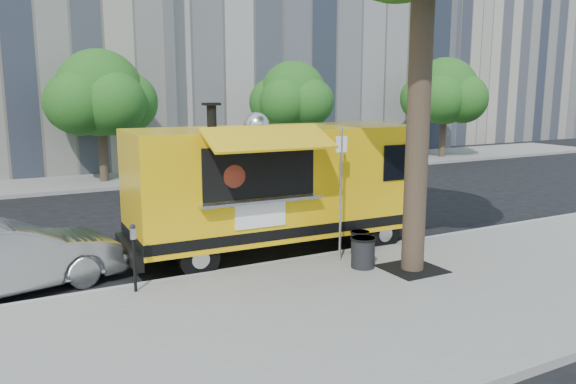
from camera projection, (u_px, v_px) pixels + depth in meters
name	position (u px, v px, depth m)	size (l,w,h in m)	color
ground	(249.00, 259.00, 13.38)	(120.00, 120.00, 0.00)	black
sidewalk	(343.00, 314.00, 9.90)	(60.00, 6.00, 0.15)	gray
curb	(266.00, 266.00, 12.56)	(60.00, 0.14, 0.16)	#999993
far_sidewalk	(124.00, 178.00, 25.06)	(60.00, 5.00, 0.15)	gray
building_right	(457.00, 41.00, 46.72)	(16.00, 12.00, 16.00)	#ABA48F
tree_well	(412.00, 269.00, 12.14)	(1.20, 1.20, 0.02)	black
far_tree_b	(99.00, 93.00, 23.23)	(3.60, 3.60, 5.50)	#33261C
far_tree_c	(293.00, 95.00, 27.18)	(3.24, 3.24, 5.21)	#33261C
far_tree_d	(445.00, 91.00, 31.99)	(3.78, 3.78, 5.64)	#33261C
sign_post	(341.00, 187.00, 12.43)	(0.28, 0.06, 3.00)	silver
parking_meter	(134.00, 250.00, 10.64)	(0.11, 0.11, 1.33)	black
food_truck	(276.00, 184.00, 13.60)	(7.46, 3.53, 3.66)	yellow
sedan	(5.00, 258.00, 10.95)	(1.55, 4.44, 1.46)	#A1A4A8
trash_bin_left	(363.00, 252.00, 12.20)	(0.56, 0.56, 0.67)	black
trash_bin_right	(360.00, 242.00, 13.24)	(0.45, 0.45, 0.54)	black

